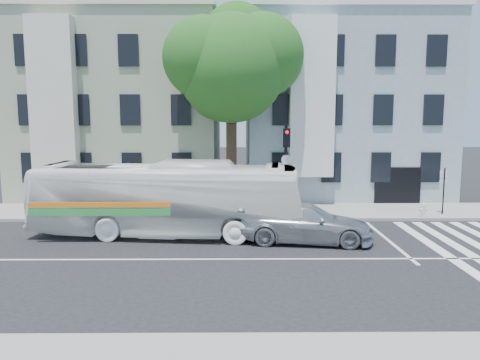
{
  "coord_description": "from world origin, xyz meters",
  "views": [
    {
      "loc": [
        0.24,
        -16.15,
        5.09
      ],
      "look_at": [
        0.41,
        3.34,
        2.4
      ],
      "focal_mm": 35.0,
      "sensor_mm": 36.0,
      "label": 1
    }
  ],
  "objects_px": {
    "sedan": "(305,223)",
    "fire_hydrant": "(423,210)",
    "traffic_signal": "(286,157)",
    "bus": "(167,199)"
  },
  "relations": [
    {
      "from": "sedan",
      "to": "fire_hydrant",
      "type": "height_order",
      "value": "sedan"
    },
    {
      "from": "traffic_signal",
      "to": "fire_hydrant",
      "type": "bearing_deg",
      "value": -20.45
    },
    {
      "from": "bus",
      "to": "sedan",
      "type": "height_order",
      "value": "bus"
    },
    {
      "from": "traffic_signal",
      "to": "fire_hydrant",
      "type": "relative_size",
      "value": 6.59
    },
    {
      "from": "bus",
      "to": "traffic_signal",
      "type": "xyz_separation_m",
      "value": [
        5.45,
        4.0,
        1.41
      ]
    },
    {
      "from": "traffic_signal",
      "to": "sedan",
      "type": "bearing_deg",
      "value": -98.36
    },
    {
      "from": "fire_hydrant",
      "to": "sedan",
      "type": "bearing_deg",
      "value": -148.3
    },
    {
      "from": "traffic_signal",
      "to": "bus",
      "type": "bearing_deg",
      "value": -154.92
    },
    {
      "from": "sedan",
      "to": "traffic_signal",
      "type": "relative_size",
      "value": 1.16
    },
    {
      "from": "traffic_signal",
      "to": "fire_hydrant",
      "type": "height_order",
      "value": "traffic_signal"
    }
  ]
}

